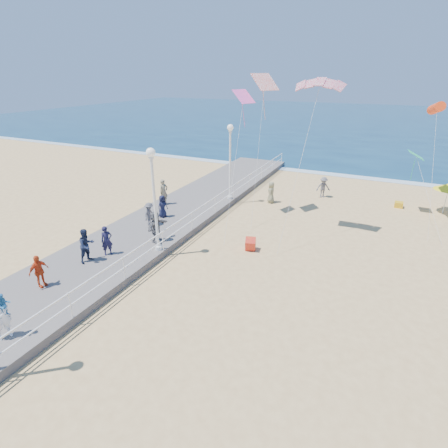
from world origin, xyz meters
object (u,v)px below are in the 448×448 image
at_px(toddler_held, 4,305).
at_px(beach_walker_a, 323,187).
at_px(lamp_post_far, 230,154).
at_px(spectator_3, 39,271).
at_px(beach_walker_c, 271,192).
at_px(lamp_post_mid, 154,190).
at_px(spectator_4, 163,206).
at_px(spectator_5, 156,227).
at_px(spectator_7, 87,245).
at_px(woman_holding_toddler, 0,316).
at_px(spectator_2, 149,214).
at_px(spectator_6, 164,192).
at_px(beach_chair_left, 399,205).
at_px(spectator_0, 107,241).
at_px(box_kite, 250,245).

relative_size(toddler_held, beach_walker_a, 0.55).
bearing_deg(lamp_post_far, beach_walker_a, 36.52).
relative_size(spectator_3, beach_walker_c, 0.93).
relative_size(lamp_post_mid, spectator_4, 3.69).
xyz_separation_m(spectator_5, spectator_7, (-1.71, -3.28, -0.01)).
distance_m(woman_holding_toddler, spectator_2, 10.33).
relative_size(spectator_5, spectator_6, 0.95).
relative_size(spectator_3, beach_walker_a, 0.92).
bearing_deg(spectator_2, spectator_3, 174.72).
height_order(spectator_2, spectator_3, spectator_3).
height_order(toddler_held, spectator_3, toddler_held).
bearing_deg(beach_chair_left, spectator_3, -126.87).
distance_m(lamp_post_far, spectator_5, 8.57).
height_order(lamp_post_far, woman_holding_toddler, lamp_post_far).
bearing_deg(lamp_post_mid, lamp_post_far, 90.00).
height_order(woman_holding_toddler, spectator_0, woman_holding_toddler).
bearing_deg(spectator_4, beach_chair_left, -37.49).
bearing_deg(spectator_5, lamp_post_mid, -138.79).
bearing_deg(beach_walker_c, beach_walker_a, 121.18).
distance_m(spectator_2, beach_chair_left, 17.61).
height_order(woman_holding_toddler, toddler_held, woman_holding_toddler).
bearing_deg(spectator_5, spectator_2, 46.92).
xyz_separation_m(spectator_2, beach_chair_left, (13.67, 11.06, -0.92)).
relative_size(spectator_7, beach_walker_c, 1.06).
xyz_separation_m(spectator_0, spectator_3, (-0.56, -3.49, -0.03)).
distance_m(spectator_2, beach_walker_a, 13.71).
distance_m(woman_holding_toddler, spectator_7, 5.50).
xyz_separation_m(lamp_post_far, beach_walker_a, (5.92, 4.39, -2.85)).
xyz_separation_m(lamp_post_mid, spectator_7, (-2.38, -2.47, -2.41)).
distance_m(spectator_0, spectator_7, 1.02).
distance_m(lamp_post_far, spectator_6, 5.34).
distance_m(spectator_5, beach_walker_c, 10.26).
bearing_deg(lamp_post_mid, spectator_6, 121.79).
height_order(toddler_held, spectator_2, toddler_held).
distance_m(toddler_held, beach_walker_a, 22.10).
distance_m(spectator_4, spectator_6, 2.37).
bearing_deg(beach_walker_c, spectator_5, -29.59).
xyz_separation_m(lamp_post_mid, spectator_2, (-2.34, 2.45, -2.55)).
height_order(lamp_post_mid, spectator_0, lamp_post_mid).
distance_m(spectator_6, beach_walker_c, 7.84).
bearing_deg(spectator_4, spectator_2, -160.55).
height_order(spectator_2, beach_walker_c, spectator_2).
relative_size(woman_holding_toddler, beach_chair_left, 3.26).
xyz_separation_m(woman_holding_toddler, toddler_held, (0.15, 0.15, 0.40)).
height_order(spectator_4, box_kite, spectator_4).
bearing_deg(spectator_6, beach_walker_c, -34.92).
bearing_deg(woman_holding_toddler, spectator_0, 27.56).
bearing_deg(lamp_post_far, box_kite, -56.83).
bearing_deg(beach_chair_left, spectator_4, -144.98).
bearing_deg(spectator_3, beach_walker_a, -18.78).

